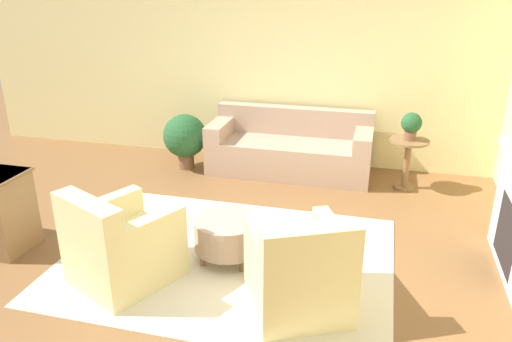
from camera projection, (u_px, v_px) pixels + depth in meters
ground_plane at (228, 259)px, 5.00m from camera, size 16.00×16.00×0.00m
wall_back at (289, 67)px, 7.20m from camera, size 9.92×0.12×2.80m
rug at (228, 258)px, 5.00m from camera, size 3.22×2.48×0.01m
couch at (290, 150)px, 7.09m from camera, size 2.26×0.88×0.88m
armchair_left at (120, 247)px, 4.51m from camera, size 1.06×1.10×0.91m
armchair_right at (299, 272)px, 4.13m from camera, size 1.06×1.10×0.91m
ottoman_table at (228, 233)px, 4.90m from camera, size 0.67×0.67×0.43m
side_table at (408, 156)px, 6.48m from camera, size 0.50×0.50×0.67m
potted_plant_on_side_table at (411, 124)px, 6.33m from camera, size 0.26×0.26×0.36m
potted_plant_floor at (185, 137)px, 7.17m from camera, size 0.62×0.62×0.80m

